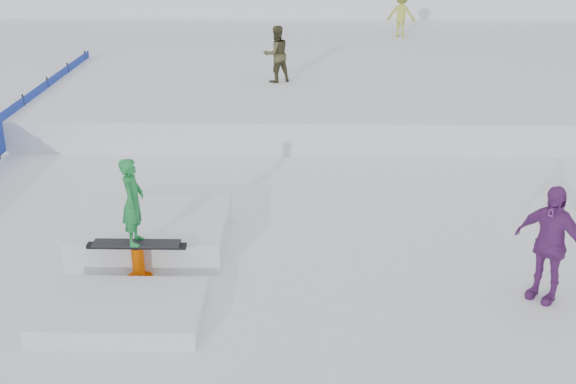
{
  "coord_description": "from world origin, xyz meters",
  "views": [
    {
      "loc": [
        0.74,
        -9.51,
        5.82
      ],
      "look_at": [
        0.5,
        2.0,
        1.1
      ],
      "focal_mm": 45.0,
      "sensor_mm": 36.0,
      "label": 1
    }
  ],
  "objects_px": {
    "walker_olive": "(276,54)",
    "walker_ygreen": "(401,14)",
    "spectator_purple": "(549,243)",
    "jib_rail_feature": "(146,248)"
  },
  "relations": [
    {
      "from": "walker_olive",
      "to": "spectator_purple",
      "type": "bearing_deg",
      "value": 85.06
    },
    {
      "from": "walker_ygreen",
      "to": "jib_rail_feature",
      "type": "height_order",
      "value": "walker_ygreen"
    },
    {
      "from": "walker_ygreen",
      "to": "walker_olive",
      "type": "bearing_deg",
      "value": 74.53
    },
    {
      "from": "walker_olive",
      "to": "walker_ygreen",
      "type": "xyz_separation_m",
      "value": [
        4.53,
        7.49,
        0.03
      ]
    },
    {
      "from": "spectator_purple",
      "to": "jib_rail_feature",
      "type": "height_order",
      "value": "jib_rail_feature"
    },
    {
      "from": "walker_olive",
      "to": "walker_ygreen",
      "type": "bearing_deg",
      "value": -148.78
    },
    {
      "from": "spectator_purple",
      "to": "jib_rail_feature",
      "type": "xyz_separation_m",
      "value": [
        -6.41,
        0.99,
        -0.64
      ]
    },
    {
      "from": "walker_olive",
      "to": "walker_ygreen",
      "type": "height_order",
      "value": "walker_ygreen"
    },
    {
      "from": "walker_olive",
      "to": "walker_ygreen",
      "type": "relative_size",
      "value": 0.96
    },
    {
      "from": "spectator_purple",
      "to": "walker_ygreen",
      "type": "bearing_deg",
      "value": 133.99
    }
  ]
}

